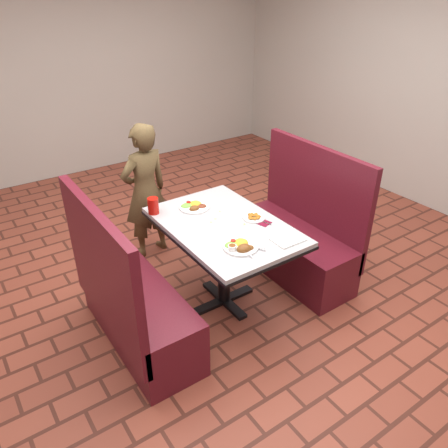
{
  "coord_description": "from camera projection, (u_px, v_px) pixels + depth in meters",
  "views": [
    {
      "loc": [
        -1.64,
        -2.39,
        2.38
      ],
      "look_at": [
        0.0,
        0.0,
        0.75
      ],
      "focal_mm": 35.0,
      "sensor_mm": 36.0,
      "label": 1
    }
  ],
  "objects": [
    {
      "name": "lettuce_shreds",
      "position": [
        224.0,
        219.0,
        3.39
      ],
      "size": [
        0.28,
        0.32,
        0.0
      ],
      "primitive_type": null,
      "color": "#98D153",
      "rests_on": "dining_table"
    },
    {
      "name": "knife_utensil",
      "position": [
        253.0,
        247.0,
        3.02
      ],
      "size": [
        0.11,
        0.16,
        0.0
      ],
      "primitive_type": "cube",
      "rotation": [
        0.0,
        0.0,
        0.56
      ],
      "color": "silver",
      "rests_on": "dining_table"
    },
    {
      "name": "far_dinner_plate",
      "position": [
        194.0,
        205.0,
        3.55
      ],
      "size": [
        0.25,
        0.25,
        0.06
      ],
      "rotation": [
        0.0,
        0.0,
        0.19
      ],
      "color": "white",
      "rests_on": "dining_table"
    },
    {
      "name": "plantain_plate",
      "position": [
        254.0,
        217.0,
        3.39
      ],
      "size": [
        0.18,
        0.18,
        0.03
      ],
      "rotation": [
        0.0,
        0.0,
        -0.31
      ],
      "color": "white",
      "rests_on": "dining_table"
    },
    {
      "name": "diner_person",
      "position": [
        145.0,
        192.0,
        4.05
      ],
      "size": [
        0.51,
        0.38,
        1.3
      ],
      "primitive_type": "imported",
      "rotation": [
        0.0,
        0.0,
        3.28
      ],
      "color": "brown",
      "rests_on": "ground"
    },
    {
      "name": "booth_bench_right",
      "position": [
        297.0,
        240.0,
        3.92
      ],
      "size": [
        0.47,
        1.2,
        1.17
      ],
      "color": "maroon",
      "rests_on": "ground"
    },
    {
      "name": "dining_table",
      "position": [
        224.0,
        235.0,
        3.37
      ],
      "size": [
        0.81,
        1.21,
        0.75
      ],
      "color": "#B3B5B7",
      "rests_on": "ground"
    },
    {
      "name": "paper_napkin",
      "position": [
        288.0,
        239.0,
        3.12
      ],
      "size": [
        0.22,
        0.17,
        0.01
      ],
      "primitive_type": "cube",
      "rotation": [
        0.0,
        0.0,
        -0.01
      ],
      "color": "white",
      "rests_on": "dining_table"
    },
    {
      "name": "room",
      "position": [
        224.0,
        64.0,
        2.75
      ],
      "size": [
        7.0,
        7.04,
        2.82
      ],
      "color": "brown",
      "rests_on": "ground"
    },
    {
      "name": "near_dinner_plate",
      "position": [
        240.0,
        245.0,
        3.01
      ],
      "size": [
        0.25,
        0.25,
        0.08
      ],
      "rotation": [
        0.0,
        0.0,
        -0.37
      ],
      "color": "white",
      "rests_on": "dining_table"
    },
    {
      "name": "booth_bench_left",
      "position": [
        133.0,
        306.0,
        3.14
      ],
      "size": [
        0.47,
        1.2,
        1.17
      ],
      "color": "maroon",
      "rests_on": "ground"
    },
    {
      "name": "maroon_napkin",
      "position": [
        264.0,
        223.0,
        3.34
      ],
      "size": [
        0.12,
        0.12,
        0.0
      ],
      "primitive_type": "cube",
      "rotation": [
        0.0,
        0.0,
        0.28
      ],
      "color": "maroon",
      "rests_on": "dining_table"
    },
    {
      "name": "spoon_utensil",
      "position": [
        264.0,
        222.0,
        3.34
      ],
      "size": [
        0.05,
        0.12,
        0.0
      ],
      "primitive_type": "cube",
      "rotation": [
        0.0,
        0.0,
        0.3
      ],
      "color": "#BBBCC0",
      "rests_on": "dining_table"
    },
    {
      "name": "fork_utensil",
      "position": [
        247.0,
        252.0,
        2.97
      ],
      "size": [
        0.04,
        0.16,
        0.0
      ],
      "primitive_type": "cube",
      "rotation": [
        0.0,
        0.0,
        -0.17
      ],
      "color": "silver",
      "rests_on": "dining_table"
    },
    {
      "name": "red_tumbler",
      "position": [
        153.0,
        206.0,
        3.45
      ],
      "size": [
        0.09,
        0.09,
        0.13
      ],
      "primitive_type": "cylinder",
      "color": "#BA130C",
      "rests_on": "dining_table"
    }
  ]
}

